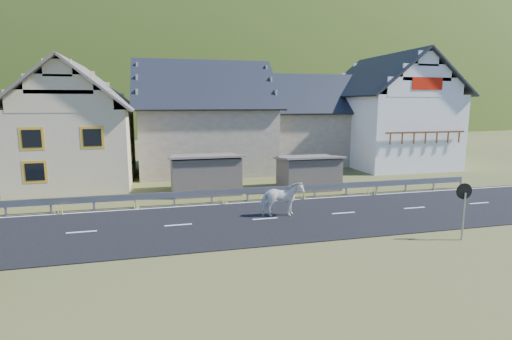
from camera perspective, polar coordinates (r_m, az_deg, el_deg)
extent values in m
plane|color=#435123|center=(18.81, 1.32, -7.09)|extent=(160.00, 160.00, 0.00)
cube|color=black|center=(18.80, 1.32, -7.03)|extent=(60.00, 7.00, 0.04)
cube|color=silver|center=(18.80, 1.32, -6.96)|extent=(60.00, 6.60, 0.01)
cube|color=#93969B|center=(22.12, -1.21, -3.00)|extent=(28.00, 0.08, 0.34)
cube|color=#93969B|center=(22.82, -32.17, -4.69)|extent=(0.10, 0.06, 0.70)
cube|color=#93969B|center=(22.27, -27.27, -4.60)|extent=(0.10, 0.06, 0.70)
cube|color=#93969B|center=(21.89, -22.16, -4.46)|extent=(0.10, 0.06, 0.70)
cube|color=#93969B|center=(21.69, -16.91, -4.29)|extent=(0.10, 0.06, 0.70)
cube|color=#93969B|center=(21.67, -11.61, -4.08)|extent=(0.10, 0.06, 0.70)
cube|color=#93969B|center=(21.84, -6.36, -3.83)|extent=(0.10, 0.06, 0.70)
cube|color=#93969B|center=(22.19, -1.22, -3.56)|extent=(0.10, 0.06, 0.70)
cube|color=#93969B|center=(22.71, 3.71, -3.28)|extent=(0.10, 0.06, 0.70)
cube|color=#93969B|center=(23.38, 8.39, -2.98)|extent=(0.10, 0.06, 0.70)
cube|color=#93969B|center=(24.21, 12.77, -2.69)|extent=(0.10, 0.06, 0.70)
cube|color=#93969B|center=(25.17, 16.84, -2.40)|extent=(0.10, 0.06, 0.70)
cube|color=#93969B|center=(26.24, 20.60, -2.13)|extent=(0.10, 0.06, 0.70)
cube|color=#93969B|center=(27.42, 24.04, -1.87)|extent=(0.10, 0.06, 0.70)
cube|color=#93969B|center=(28.69, 27.19, -1.62)|extent=(0.10, 0.06, 0.70)
cube|color=#6C604F|center=(24.41, -7.29, -0.63)|extent=(4.30, 3.30, 2.40)
cube|color=#6C604F|center=(25.53, 7.49, -0.42)|extent=(3.80, 2.90, 2.20)
cube|color=beige|center=(29.96, -24.06, 3.20)|extent=(7.00, 9.00, 5.00)
cube|color=gold|center=(25.85, -29.37, 3.93)|extent=(1.30, 0.12, 1.30)
cube|color=gold|center=(25.20, -22.33, 4.32)|extent=(1.30, 0.12, 1.30)
cube|color=gold|center=(26.07, -29.03, -0.23)|extent=(1.30, 0.12, 1.30)
cube|color=tan|center=(31.71, -27.73, 10.61)|extent=(0.70, 0.70, 2.40)
cube|color=tan|center=(32.72, -7.40, 4.42)|extent=(10.00, 9.00, 5.00)
cube|color=tan|center=(37.17, 7.77, 4.71)|extent=(9.00, 8.00, 4.60)
cube|color=silver|center=(37.18, 18.20, 5.41)|extent=(8.00, 10.00, 6.00)
cube|color=#BF1705|center=(32.99, 23.28, 11.26)|extent=(2.60, 0.06, 0.90)
cube|color=brown|center=(32.85, 23.10, 4.98)|extent=(6.80, 0.12, 0.12)
ellipsoid|color=#2A3F0F|center=(199.23, -11.19, 2.07)|extent=(440.00, 280.00, 260.00)
imported|color=silver|center=(18.98, 3.70, -4.19)|extent=(0.92, 2.00, 1.69)
cylinder|color=#93969B|center=(17.82, 27.51, -5.93)|extent=(0.08, 0.08, 1.92)
cylinder|color=black|center=(17.65, 27.59, -2.70)|extent=(0.64, 0.14, 0.64)
cylinder|color=white|center=(17.68, 27.51, -2.68)|extent=(0.54, 0.10, 0.54)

